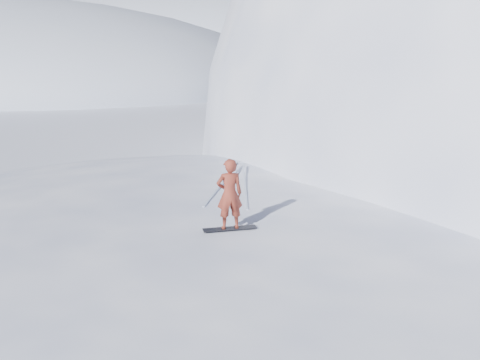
% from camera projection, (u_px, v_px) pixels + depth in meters
% --- Properties ---
extents(ground, '(400.00, 400.00, 0.00)m').
position_uv_depth(ground, '(207.00, 318.00, 14.52)').
color(ground, white).
rests_on(ground, ground).
extents(near_ridge, '(36.00, 28.00, 4.80)m').
position_uv_depth(near_ridge, '(268.00, 276.00, 17.03)').
color(near_ridge, white).
rests_on(near_ridge, ground).
extents(far_ridge_c, '(140.00, 90.00, 36.00)m').
position_uv_depth(far_ridge_c, '(203.00, 67.00, 127.20)').
color(far_ridge_c, white).
rests_on(far_ridge_c, ground).
extents(wind_bumps, '(16.00, 14.40, 1.00)m').
position_uv_depth(wind_bumps, '(213.00, 282.00, 16.64)').
color(wind_bumps, white).
rests_on(wind_bumps, ground).
extents(snowboard, '(1.40, 0.93, 0.02)m').
position_uv_depth(snowboard, '(230.00, 228.00, 14.34)').
color(snowboard, black).
rests_on(snowboard, near_ridge).
extents(snowboarder, '(0.83, 0.73, 1.91)m').
position_uv_depth(snowboarder, '(229.00, 194.00, 14.09)').
color(snowboarder, maroon).
rests_on(snowboarder, snowboard).
extents(board_tracks, '(2.08, 5.97, 0.04)m').
position_uv_depth(board_tracks, '(234.00, 181.00, 18.92)').
color(board_tracks, silver).
rests_on(board_tracks, ground).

